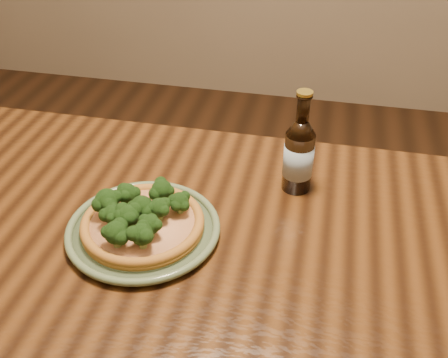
% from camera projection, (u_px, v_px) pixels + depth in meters
% --- Properties ---
extents(table, '(1.60, 0.90, 0.75)m').
position_uv_depth(table, '(182.00, 308.00, 0.91)').
color(table, '#44250E').
rests_on(table, ground).
extents(plate, '(0.27, 0.27, 0.02)m').
position_uv_depth(plate, '(143.00, 229.00, 0.93)').
color(plate, '#596C4A').
rests_on(plate, table).
extents(pizza, '(0.22, 0.22, 0.07)m').
position_uv_depth(pizza, '(141.00, 220.00, 0.91)').
color(pizza, '#A86C25').
rests_on(pizza, plate).
extents(beer_bottle, '(0.06, 0.06, 0.21)m').
position_uv_depth(beer_bottle, '(299.00, 154.00, 1.00)').
color(beer_bottle, black).
rests_on(beer_bottle, table).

